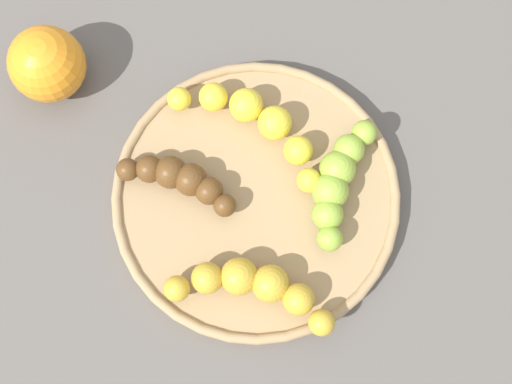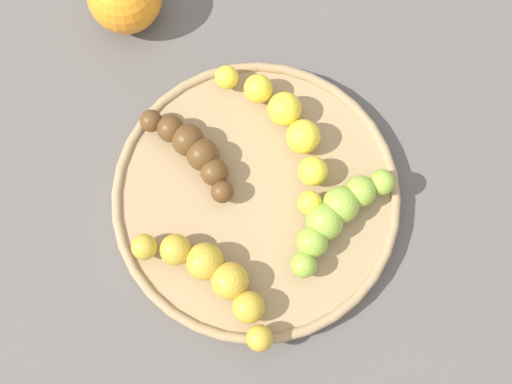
{
  "view_description": "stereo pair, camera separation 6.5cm",
  "coord_description": "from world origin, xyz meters",
  "px_view_note": "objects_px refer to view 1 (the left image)",
  "views": [
    {
      "loc": [
        -0.11,
        0.11,
        0.67
      ],
      "look_at": [
        0.0,
        0.0,
        0.04
      ],
      "focal_mm": 48.53,
      "sensor_mm": 36.0,
      "label": 1
    },
    {
      "loc": [
        -0.14,
        0.05,
        0.67
      ],
      "look_at": [
        0.0,
        0.0,
        0.04
      ],
      "focal_mm": 48.53,
      "sensor_mm": 36.0,
      "label": 2
    }
  ],
  "objects_px": {
    "banana_yellow": "(256,121)",
    "banana_spotted": "(253,287)",
    "fruit_bowl": "(256,198)",
    "banana_green": "(338,181)",
    "banana_overripe": "(179,179)",
    "orange_fruit": "(47,64)"
  },
  "relations": [
    {
      "from": "banana_green",
      "to": "banana_overripe",
      "type": "height_order",
      "value": "banana_green"
    },
    {
      "from": "banana_yellow",
      "to": "fruit_bowl",
      "type": "bearing_deg",
      "value": -146.43
    },
    {
      "from": "fruit_bowl",
      "to": "banana_yellow",
      "type": "distance_m",
      "value": 0.07
    },
    {
      "from": "banana_yellow",
      "to": "banana_spotted",
      "type": "bearing_deg",
      "value": -147.58
    },
    {
      "from": "fruit_bowl",
      "to": "banana_green",
      "type": "height_order",
      "value": "banana_green"
    },
    {
      "from": "fruit_bowl",
      "to": "banana_green",
      "type": "bearing_deg",
      "value": -127.95
    },
    {
      "from": "banana_yellow",
      "to": "banana_overripe",
      "type": "distance_m",
      "value": 0.09
    },
    {
      "from": "orange_fruit",
      "to": "banana_overripe",
      "type": "bearing_deg",
      "value": -176.95
    },
    {
      "from": "banana_green",
      "to": "orange_fruit",
      "type": "xyz_separation_m",
      "value": [
        0.29,
        0.11,
        0.0
      ]
    },
    {
      "from": "fruit_bowl",
      "to": "banana_spotted",
      "type": "height_order",
      "value": "banana_spotted"
    },
    {
      "from": "fruit_bowl",
      "to": "orange_fruit",
      "type": "xyz_separation_m",
      "value": [
        0.24,
        0.05,
        0.03
      ]
    },
    {
      "from": "fruit_bowl",
      "to": "orange_fruit",
      "type": "relative_size",
      "value": 3.69
    },
    {
      "from": "banana_spotted",
      "to": "banana_overripe",
      "type": "xyz_separation_m",
      "value": [
        0.12,
        -0.02,
        -0.0
      ]
    },
    {
      "from": "banana_overripe",
      "to": "orange_fruit",
      "type": "height_order",
      "value": "orange_fruit"
    },
    {
      "from": "fruit_bowl",
      "to": "orange_fruit",
      "type": "height_order",
      "value": "orange_fruit"
    },
    {
      "from": "banana_green",
      "to": "orange_fruit",
      "type": "height_order",
      "value": "orange_fruit"
    },
    {
      "from": "banana_overripe",
      "to": "banana_green",
      "type": "bearing_deg",
      "value": -70.39
    },
    {
      "from": "banana_green",
      "to": "banana_yellow",
      "type": "height_order",
      "value": "banana_green"
    },
    {
      "from": "fruit_bowl",
      "to": "banana_green",
      "type": "distance_m",
      "value": 0.08
    },
    {
      "from": "fruit_bowl",
      "to": "banana_yellow",
      "type": "relative_size",
      "value": 1.65
    },
    {
      "from": "banana_yellow",
      "to": "orange_fruit",
      "type": "height_order",
      "value": "orange_fruit"
    },
    {
      "from": "fruit_bowl",
      "to": "banana_spotted",
      "type": "bearing_deg",
      "value": 132.51
    }
  ]
}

